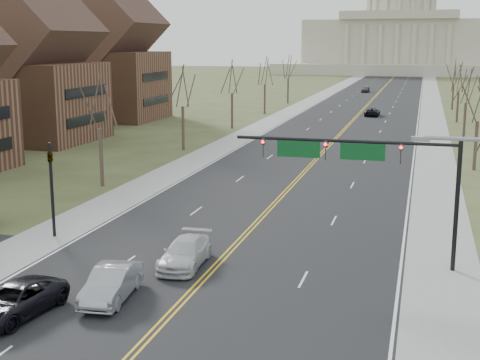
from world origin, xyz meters
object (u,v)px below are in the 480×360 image
Objects in this scene: car_sb_outer_lead at (14,300)px; car_far_nb at (372,112)px; car_far_sb at (366,89)px; car_sb_inner_second at (185,253)px; signal_left at (51,179)px; signal_mast at (361,161)px; car_sb_inner_lead at (111,283)px.

car_sb_outer_lead is 88.05m from car_far_nb.
car_far_nb is at bearing -80.43° from car_far_sb.
car_sb_inner_second reaches higher than car_far_sb.
signal_left is 1.17× the size of car_sb_inner_second.
signal_mast reaches higher than car_far_nb.
car_far_sb is (-10.67, 128.77, -5.03)m from signal_mast.
car_sb_inner_second is at bearing 66.90° from car_sb_outer_lead.
car_far_nb is at bearing 93.79° from signal_mast.
car_sb_outer_lead is (-14.06, -11.57, -5.01)m from signal_mast.
car_far_sb is at bearing 86.32° from signal_left.
car_sb_inner_lead reaches higher than car_far_sb.
signal_left is 1.13× the size of car_sb_outer_lead.
signal_mast is at bearing 95.60° from car_far_nb.
car_far_nb is 53.05m from car_far_sb.
car_sb_inner_lead is 0.95× the size of car_sb_inner_second.
car_sb_inner_lead is at bearing -141.41° from signal_mast.
signal_left is 12.91m from car_sb_outer_lead.
signal_mast is at bearing -0.00° from signal_left.
signal_mast reaches higher than signal_left.
car_sb_inner_lead is at bearing -110.49° from car_sb_inner_second.
car_sb_outer_lead is at bearing -144.07° from car_sb_inner_lead.
car_sb_outer_lead reaches higher than car_far_sb.
signal_mast is 18.89m from car_sb_outer_lead.
signal_mast is 2.85× the size of car_far_sb.
car_sb_inner_second is at bearing -17.43° from signal_left.
car_sb_inner_lead is 1.01× the size of car_far_nb.
car_sb_inner_second reaches higher than car_sb_outer_lead.
signal_left is at bearing 180.00° from signal_mast.
car_far_nb is at bearing 79.91° from car_sb_inner_lead.
signal_mast reaches higher than car_sb_inner_lead.
signal_mast is at bearing -81.79° from car_far_sb.
car_far_sb is (-5.64, 52.75, 0.05)m from car_far_nb.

